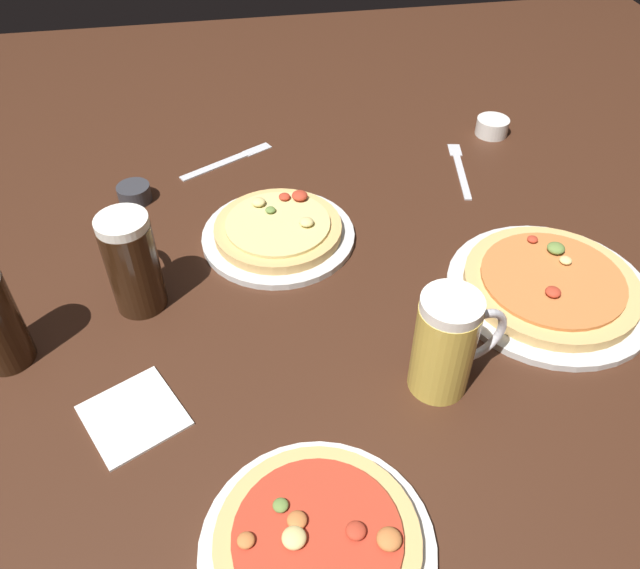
# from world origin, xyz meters

# --- Properties ---
(ground_plane) EXTENTS (2.40, 2.40, 0.03)m
(ground_plane) POSITION_xyz_m (0.00, 0.00, -0.01)
(ground_plane) COLOR #3D2114
(pizza_plate_near) EXTENTS (0.27, 0.27, 0.05)m
(pizza_plate_near) POSITION_xyz_m (-0.07, -0.41, 0.02)
(pizza_plate_near) COLOR silver
(pizza_plate_near) RESTS_ON ground_plane
(pizza_plate_far) EXTENTS (0.27, 0.27, 0.05)m
(pizza_plate_far) POSITION_xyz_m (-0.05, 0.15, 0.02)
(pizza_plate_far) COLOR silver
(pizza_plate_far) RESTS_ON ground_plane
(pizza_plate_side) EXTENTS (0.32, 0.32, 0.05)m
(pizza_plate_side) POSITION_xyz_m (0.36, -0.06, 0.02)
(pizza_plate_side) COLOR silver
(pizza_plate_side) RESTS_ON ground_plane
(beer_mug_amber) EXTENTS (0.14, 0.08, 0.16)m
(beer_mug_amber) POSITION_xyz_m (0.13, -0.20, 0.08)
(beer_mug_amber) COLOR gold
(beer_mug_amber) RESTS_ON ground_plane
(beer_mug_pale) EXTENTS (0.08, 0.14, 0.17)m
(beer_mug_pale) POSITION_xyz_m (-0.28, 0.03, 0.08)
(beer_mug_pale) COLOR black
(beer_mug_pale) RESTS_ON ground_plane
(ramekin_sauce) EXTENTS (0.07, 0.07, 0.04)m
(ramekin_sauce) POSITION_xyz_m (0.45, 0.43, 0.02)
(ramekin_sauce) COLOR silver
(ramekin_sauce) RESTS_ON ground_plane
(ramekin_butter) EXTENTS (0.06, 0.06, 0.03)m
(ramekin_butter) POSITION_xyz_m (-0.30, 0.31, 0.02)
(ramekin_butter) COLOR #333338
(ramekin_butter) RESTS_ON ground_plane
(napkin_folded) EXTENTS (0.16, 0.16, 0.01)m
(napkin_folded) POSITION_xyz_m (-0.28, -0.19, 0.00)
(napkin_folded) COLOR white
(napkin_folded) RESTS_ON ground_plane
(fork_left) EXTENTS (0.06, 0.20, 0.01)m
(fork_left) POSITION_xyz_m (0.34, 0.31, 0.00)
(fork_left) COLOR silver
(fork_left) RESTS_ON ground_plane
(knife_right) EXTENTS (0.20, 0.12, 0.01)m
(knife_right) POSITION_xyz_m (-0.12, 0.42, 0.00)
(knife_right) COLOR silver
(knife_right) RESTS_ON ground_plane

